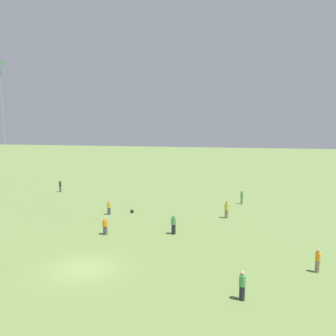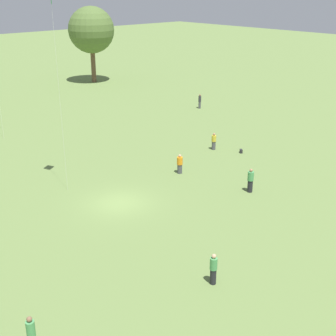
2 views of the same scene
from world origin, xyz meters
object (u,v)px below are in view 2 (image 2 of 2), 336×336
(person_5, at_px, (180,164))
(kite_6, at_px, (51,2))
(person_0, at_px, (31,335))
(person_1, at_px, (214,141))
(picnic_bag_0, at_px, (241,151))
(person_2, at_px, (250,181))
(person_3, at_px, (200,101))
(person_9, at_px, (213,269))

(person_5, distance_m, kite_6, 15.74)
(person_0, height_order, person_5, person_0)
(person_1, distance_m, picnic_bag_0, 2.71)
(person_2, height_order, kite_6, kite_6)
(person_0, height_order, person_3, person_0)
(person_5, bearing_deg, person_1, 30.49)
(person_5, bearing_deg, person_0, -138.35)
(person_5, xyz_separation_m, person_9, (-9.25, -12.24, 0.08))
(kite_6, bearing_deg, person_9, -80.02)
(person_2, xyz_separation_m, person_3, (15.31, 20.13, -0.01))
(person_0, bearing_deg, kite_6, 89.50)
(person_3, bearing_deg, kite_6, -50.59)
(person_0, height_order, person_2, person_0)
(kite_6, bearing_deg, person_0, -113.49)
(person_0, relative_size, picnic_bag_0, 4.19)
(picnic_bag_0, bearing_deg, person_9, -144.58)
(person_5, bearing_deg, picnic_bag_0, 10.62)
(person_1, distance_m, person_5, 6.79)
(person_1, height_order, person_3, person_3)
(person_9, bearing_deg, kite_6, 121.63)
(person_1, height_order, person_9, person_9)
(person_2, distance_m, kite_6, 18.72)
(kite_6, bearing_deg, person_3, 34.87)
(person_9, height_order, picnic_bag_0, person_9)
(person_1, xyz_separation_m, picnic_bag_0, (1.21, -2.34, -0.63))
(person_9, distance_m, kite_6, 20.07)
(person_3, xyz_separation_m, picnic_bag_0, (-9.00, -14.09, -0.74))
(person_0, bearing_deg, person_1, 61.96)
(kite_6, height_order, picnic_bag_0, kite_6)
(person_0, xyz_separation_m, person_5, (18.56, 10.47, -0.15))
(person_0, distance_m, kite_6, 21.15)
(person_1, distance_m, kite_6, 19.78)
(person_2, distance_m, person_9, 12.17)
(person_2, bearing_deg, person_3, -150.75)
(person_1, xyz_separation_m, person_9, (-15.70, -14.37, 0.09))
(person_1, bearing_deg, person_0, -154.30)
(person_0, relative_size, person_1, 1.16)
(person_0, xyz_separation_m, person_3, (35.22, 24.35, -0.04))
(person_0, height_order, person_1, person_0)
(person_9, bearing_deg, person_0, -156.86)
(person_0, distance_m, person_1, 28.01)
(person_1, height_order, picnic_bag_0, person_1)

